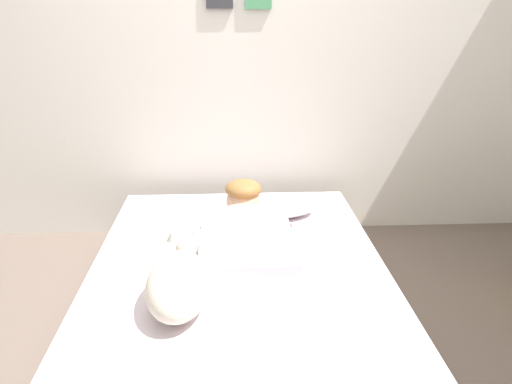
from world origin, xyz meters
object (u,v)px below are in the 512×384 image
object	(u,v)px
bed	(239,293)
cell_phone	(233,265)
pillow	(272,205)
coffee_cup	(278,227)
person_lying	(246,236)
dog	(180,280)

from	to	relation	value
bed	cell_phone	xyz separation A→B (m)	(-0.03, -0.03, 0.17)
pillow	coffee_cup	xyz separation A→B (m)	(0.01, -0.27, -0.02)
bed	pillow	world-z (taller)	pillow
pillow	coffee_cup	world-z (taller)	pillow
bed	cell_phone	bearing A→B (deg)	-127.69
bed	coffee_cup	xyz separation A→B (m)	(0.22, 0.33, 0.20)
person_lying	pillow	bearing A→B (deg)	72.31
bed	cell_phone	distance (m)	0.17
bed	person_lying	size ratio (longest dim) A/B	2.17
pillow	coffee_cup	size ratio (longest dim) A/B	4.16
dog	person_lying	bearing A→B (deg)	54.98
pillow	person_lying	distance (m)	0.56
bed	cell_phone	size ratio (longest dim) A/B	14.25
bed	person_lying	world-z (taller)	person_lying
coffee_cup	dog	bearing A→B (deg)	-124.78
bed	dog	size ratio (longest dim) A/B	3.47
pillow	person_lying	size ratio (longest dim) A/B	0.57
bed	person_lying	xyz separation A→B (m)	(0.04, 0.07, 0.27)
bed	dog	bearing A→B (deg)	-126.10
person_lying	coffee_cup	distance (m)	0.32
dog	pillow	bearing A→B (deg)	64.12
bed	coffee_cup	distance (m)	0.45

